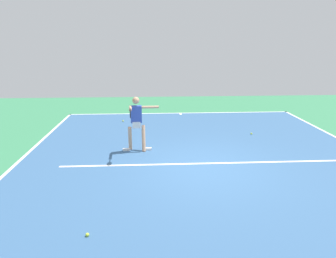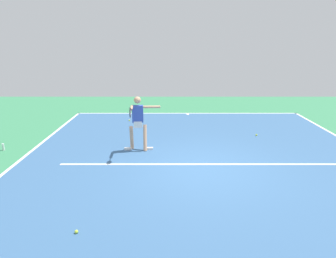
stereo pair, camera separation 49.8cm
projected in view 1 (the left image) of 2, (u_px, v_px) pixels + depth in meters
name	position (u px, v px, depth m)	size (l,w,h in m)	color
ground_plane	(204.00, 167.00, 8.49)	(22.96, 22.96, 0.00)	#388456
court_surface	(204.00, 167.00, 8.49)	(10.60, 13.61, 0.00)	#38608E
court_line_baseline_near	(180.00, 113.00, 14.98)	(10.60, 0.10, 0.01)	white
court_line_sideline_right	(7.00, 172.00, 8.19)	(0.10, 13.61, 0.01)	white
court_line_service	(202.00, 163.00, 8.76)	(7.95, 0.10, 0.01)	white
court_line_centre_mark	(181.00, 114.00, 14.79)	(0.10, 0.30, 0.01)	white
tennis_player	(137.00, 121.00, 9.53)	(1.16, 1.23, 1.73)	tan
tennis_ball_by_baseline	(87.00, 235.00, 5.47)	(0.07, 0.07, 0.07)	#C6E53D
tennis_ball_far_corner	(251.00, 134.00, 11.52)	(0.07, 0.07, 0.07)	#CCE033
tennis_ball_centre_court	(123.00, 121.00, 13.37)	(0.07, 0.07, 0.07)	yellow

